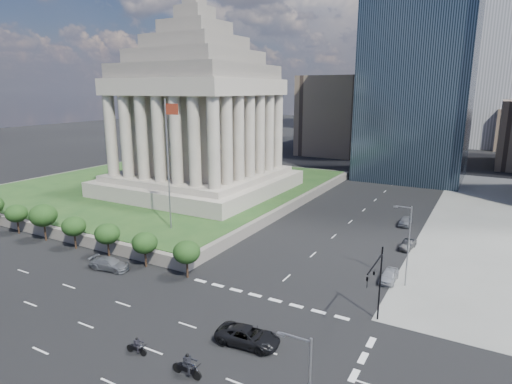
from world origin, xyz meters
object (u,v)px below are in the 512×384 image
Objects in this scene: traffic_signal_ne at (376,279)px; suv_grey at (110,264)px; pickup_truck at (248,336)px; parked_sedan_mid at (408,245)px; parked_sedan_near at (389,276)px; street_lamp_north at (407,241)px; motorcycle_lead at (187,365)px; motorcycle_trail at (136,345)px; parked_sedan_far at (405,221)px; war_memorial at (197,98)px; flagpole at (169,158)px.

suv_grey is (-34.01, -2.70, -4.45)m from traffic_signal_ne.
parked_sedan_mid is at bearing -20.02° from pickup_truck.
traffic_signal_ne is 1.79× the size of parked_sedan_near.
street_lamp_north is (0.83, 11.30, 0.41)m from traffic_signal_ne.
motorcycle_lead is (-10.61, -39.30, 0.40)m from parked_sedan_mid.
motorcycle_trail is (-18.33, -26.03, -4.83)m from street_lamp_north.
parked_sedan_far reaches higher than parked_sedan_near.
war_memorial reaches higher than motorcycle_lead.
flagpole reaches higher than parked_sedan_far.
parked_sedan_near is (-1.00, 11.60, -4.49)m from traffic_signal_ne.
motorcycle_lead is at bearing -112.01° from parked_sedan_near.
pickup_truck is (24.85, -18.89, -12.27)m from flagpole.
war_memorial is 8.41× the size of parked_sedan_far.
war_memorial is at bearing 116.96° from motorcycle_trail.
motorcycle_lead is (34.89, -49.30, -20.32)m from war_memorial.
street_lamp_north is 25.51m from parked_sedan_far.
suv_grey is at bearing -175.47° from traffic_signal_ne.
war_memorial is at bearing 143.58° from traffic_signal_ne.
pickup_truck is at bearing 71.07° from motorcycle_lead.
motorcycle_lead reaches higher than parked_sedan_near.
pickup_truck is 6.76m from motorcycle_lead.
motorcycle_trail is (-17.50, -14.73, -4.42)m from traffic_signal_ne.
suv_grey is (12.49, -37.00, -20.60)m from war_memorial.
war_memorial is 28.16m from flagpole.
war_memorial is 7.06× the size of suv_grey.
parked_sedan_mid is 1.84× the size of motorcycle_trail.
traffic_signal_ne is 1.32× the size of pickup_truck.
motorcycle_trail is (16.51, -12.03, 0.03)m from suv_grey.
traffic_signal_ne reaches higher than parked_sedan_mid.
parked_sedan_mid is (0.00, 12.70, -0.09)m from parked_sedan_near.
parked_sedan_mid is 1.42× the size of motorcycle_lead.
flagpole is at bearing -178.04° from parked_sedan_near.
motorcycle_lead is (-2.13, -6.41, 0.24)m from pickup_truck.
traffic_signal_ne is 1.94× the size of parked_sedan_mid.
parked_sedan_near is at bearing -83.56° from parked_sedan_far.
traffic_signal_ne is at bearing -16.71° from flagpole.
parked_sedan_mid is at bearing 22.78° from flagpole.
parked_sedan_near reaches higher than parked_sedan_mid.
street_lamp_north is 14.04m from parked_sedan_mid.
parked_sedan_near is 31.07m from motorcycle_trail.
suv_grey is (-24.54, 5.89, -0.04)m from pickup_truck.
parked_sedan_near is (33.33, 1.30, -12.35)m from flagpole.
war_memorial is 54.88m from parked_sedan_near.
traffic_signal_ne is 24.75m from parked_sedan_mid.
traffic_signal_ne is 34.41m from suv_grey.
pickup_truck is 21.90m from parked_sedan_near.
war_memorial reaches higher than flagpole.
motorcycle_trail is at bearing -59.40° from war_memorial.
pickup_truck is at bearing -97.06° from parked_sedan_far.
traffic_signal_ne is 36.42m from parked_sedan_far.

